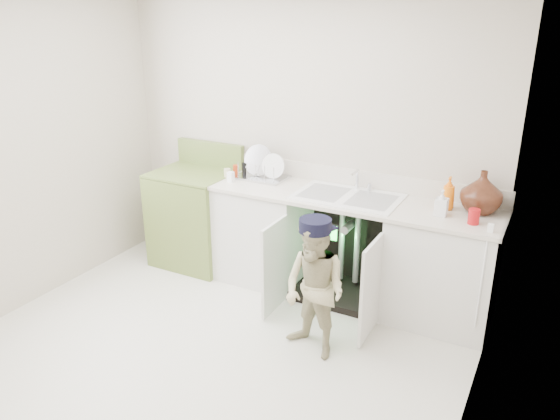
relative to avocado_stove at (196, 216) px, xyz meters
name	(u,v)px	position (x,y,z in m)	size (l,w,h in m)	color
ground	(211,350)	(0.96, -1.18, -0.47)	(3.50, 3.50, 0.00)	#BAB4A3
room_shell	(203,187)	(0.96, -1.18, 0.78)	(6.00, 5.50, 1.26)	#C0B4A5
counter_run	(349,245)	(1.54, 0.03, 0.01)	(2.44, 1.02, 1.22)	silver
avocado_stove	(196,216)	(0.00, 0.00, 0.00)	(0.73, 0.65, 1.13)	olive
repair_worker	(315,289)	(1.63, -0.85, 0.05)	(0.58, 0.79, 1.02)	beige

